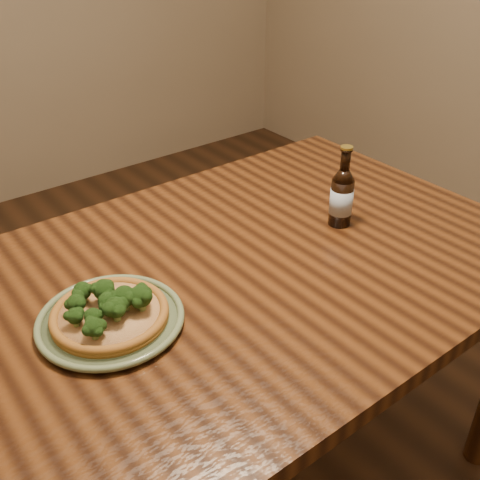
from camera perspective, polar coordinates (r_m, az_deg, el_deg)
table at (r=1.24m, az=-4.57°, el=-7.89°), size 1.60×0.90×0.75m
plate at (r=1.10m, az=-13.01°, el=-7.89°), size 0.28×0.28×0.02m
pizza at (r=1.09m, az=-13.12°, el=-7.07°), size 0.22×0.22×0.07m
beer_bottle at (r=1.38m, az=10.29°, el=4.39°), size 0.06×0.06×0.20m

